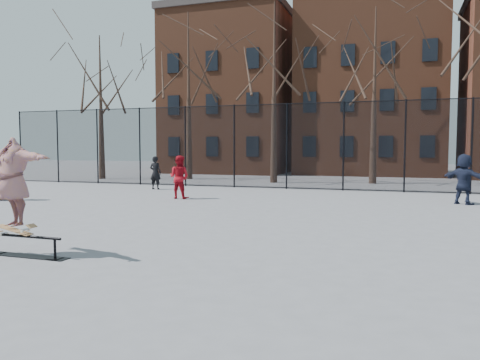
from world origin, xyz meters
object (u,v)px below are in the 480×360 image
(skater, at_px, (13,185))
(bystander_black, at_px, (155,173))
(skate_rail, at_px, (25,248))
(skateboard, at_px, (14,232))
(bystander_red, at_px, (179,177))
(bystander_navy, at_px, (464,179))
(bystander_grey, at_px, (2,175))

(skater, relative_size, bystander_black, 1.27)
(skate_rail, bearing_deg, skateboard, 180.00)
(skate_rail, height_order, skater, skater)
(skater, bearing_deg, bystander_black, 123.94)
(skater, distance_m, bystander_black, 13.30)
(bystander_red, height_order, bystander_navy, bystander_navy)
(skateboard, xyz_separation_m, bystander_grey, (-7.29, 6.86, 0.50))
(skater, height_order, bystander_red, skater)
(bystander_navy, bearing_deg, skate_rail, 88.81)
(skate_rail, distance_m, skateboard, 0.37)
(skate_rail, bearing_deg, bystander_black, 109.13)
(skate_rail, height_order, bystander_red, bystander_red)
(skate_rail, distance_m, bystander_black, 13.39)
(skater, bearing_deg, bystander_navy, 67.46)
(skate_rail, distance_m, bystander_grey, 10.22)
(skater, height_order, bystander_navy, skater)
(skateboard, height_order, bystander_navy, bystander_navy)
(skateboard, distance_m, bystander_navy, 13.96)
(skater, relative_size, bystander_red, 1.19)
(skateboard, bearing_deg, bystander_red, 98.13)
(skateboard, relative_size, skater, 0.40)
(skate_rail, distance_m, skater, 1.15)
(bystander_grey, distance_m, bystander_red, 6.48)
(bystander_black, xyz_separation_m, bystander_navy, (12.80, -1.68, 0.10))
(bystander_grey, relative_size, bystander_red, 1.14)
(skateboard, relative_size, bystander_grey, 0.42)
(bystander_navy, bearing_deg, bystander_grey, 50.73)
(skater, distance_m, bystander_red, 9.54)
(skater, bearing_deg, skate_rail, 15.78)
(bystander_navy, bearing_deg, bystander_red, 44.99)
(skate_rail, relative_size, bystander_red, 1.07)
(skate_rail, distance_m, bystander_navy, 13.83)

